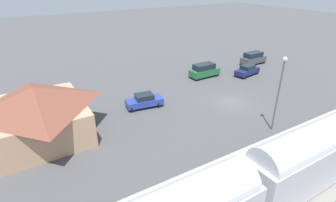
% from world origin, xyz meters
% --- Properties ---
extents(ground_plane, '(200.00, 200.00, 0.00)m').
position_xyz_m(ground_plane, '(0.00, 0.00, 0.00)').
color(ground_plane, '#4C4C4F').
extents(platform, '(3.20, 46.00, 0.30)m').
position_xyz_m(platform, '(-10.00, 0.00, 0.15)').
color(platform, '#A8A399').
rests_on(platform, ground).
extents(station_building, '(10.31, 9.20, 5.37)m').
position_xyz_m(station_building, '(4.00, 22.00, 2.79)').
color(station_building, tan).
rests_on(station_building, ground).
extents(pedestrian_on_platform, '(0.36, 0.36, 1.71)m').
position_xyz_m(pedestrian_on_platform, '(-10.39, 7.96, 1.28)').
color(pedestrian_on_platform, '#23284C').
rests_on(pedestrian_on_platform, platform).
extents(suv_charcoal, '(2.10, 4.96, 2.22)m').
position_xyz_m(suv_charcoal, '(10.07, -14.78, 1.15)').
color(suv_charcoal, '#47494F').
rests_on(suv_charcoal, ground).
extents(suv_green, '(1.99, 4.91, 2.22)m').
position_xyz_m(suv_green, '(9.25, -2.80, 1.15)').
color(suv_green, '#236638').
rests_on(suv_green, ground).
extents(sedan_blue, '(2.50, 4.73, 1.74)m').
position_xyz_m(sedan_blue, '(4.59, 10.20, 0.88)').
color(sedan_blue, '#283D9E').
rests_on(sedan_blue, ground).
extents(sedan_navy, '(2.57, 4.74, 1.74)m').
position_xyz_m(sedan_navy, '(6.29, -9.31, 0.88)').
color(sedan_navy, navy).
rests_on(sedan_navy, ground).
extents(light_pole_near_platform, '(0.44, 0.44, 7.96)m').
position_xyz_m(light_pole_near_platform, '(-7.20, 0.98, 4.99)').
color(light_pole_near_platform, '#515156').
rests_on(light_pole_near_platform, ground).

